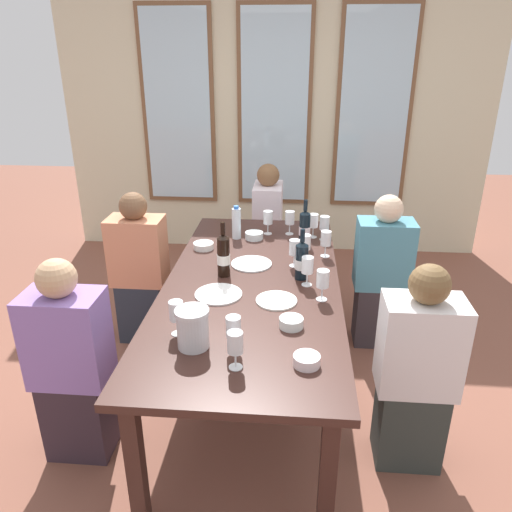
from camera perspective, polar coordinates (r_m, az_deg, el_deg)
name	(u,v)px	position (r m, az deg, el deg)	size (l,w,h in m)	color
ground_plane	(252,385)	(3.26, -0.41, -14.76)	(12.00, 12.00, 0.00)	brown
back_wall_with_windows	(275,108)	(5.01, 2.17, 16.73)	(4.21, 0.10, 2.90)	beige
dining_table	(252,292)	(2.90, -0.45, -4.22)	(1.01, 2.24, 0.74)	#3B211C
white_plate_0	(251,264)	(3.09, -0.53, -0.91)	(0.26, 0.26, 0.01)	white
white_plate_1	(218,294)	(2.73, -4.37, -4.43)	(0.26, 0.26, 0.01)	white
white_plate_2	(276,300)	(2.65, 2.38, -5.17)	(0.22, 0.22, 0.01)	white
metal_pitcher	(193,328)	(2.25, -7.35, -8.29)	(0.16, 0.16, 0.19)	silver
wine_bottle_0	(305,227)	(3.39, 5.66, 3.32)	(0.08, 0.08, 0.32)	black
wine_bottle_1	(223,255)	(2.90, -3.79, 0.10)	(0.08, 0.08, 0.34)	black
wine_bottle_2	(302,260)	(2.87, 5.31, -0.48)	(0.08, 0.08, 0.31)	black
tasting_bowl_0	(291,322)	(2.42, 4.11, -7.69)	(0.12, 0.12, 0.05)	white
tasting_bowl_1	(254,235)	(3.50, -0.22, 2.39)	(0.13, 0.13, 0.05)	white
tasting_bowl_2	(307,360)	(2.16, 5.89, -11.94)	(0.12, 0.12, 0.05)	white
tasting_bowl_3	(204,246)	(3.35, -6.10, 1.19)	(0.14, 0.14, 0.04)	white
water_bottle	(236,223)	(3.49, -2.29, 3.83)	(0.06, 0.06, 0.24)	white
wine_glass_0	(268,219)	(3.57, 1.40, 4.35)	(0.07, 0.07, 0.17)	white
wine_glass_1	(326,239)	(3.20, 8.11, 1.96)	(0.07, 0.07, 0.17)	white
wine_glass_2	(313,221)	(3.52, 6.67, 4.02)	(0.07, 0.07, 0.17)	white
wine_glass_3	(295,249)	(3.03, 4.49, 0.84)	(0.07, 0.07, 0.17)	white
wine_glass_4	(305,243)	(3.12, 5.75, 1.54)	(0.07, 0.07, 0.17)	white
wine_glass_5	(325,224)	(3.48, 7.95, 3.75)	(0.07, 0.07, 0.17)	white
wine_glass_6	(176,312)	(2.34, -9.23, -6.46)	(0.07, 0.07, 0.17)	white
wine_glass_7	(323,279)	(2.64, 7.74, -2.71)	(0.07, 0.07, 0.17)	white
wine_glass_8	(233,328)	(2.19, -2.63, -8.39)	(0.07, 0.07, 0.17)	white
wine_glass_9	(235,344)	(2.09, -2.42, -10.18)	(0.07, 0.07, 0.17)	white
wine_glass_10	(290,219)	(3.57, 3.94, 4.32)	(0.07, 0.07, 0.17)	white
wine_glass_11	(307,266)	(2.80, 5.98, -1.20)	(0.07, 0.07, 0.17)	white
seated_person_0	(140,272)	(3.59, -13.33, -1.82)	(0.38, 0.24, 1.11)	#272D37
seated_person_1	(381,276)	(3.55, 14.34, -2.24)	(0.38, 0.24, 1.11)	#352D32
seated_person_2	(72,366)	(2.69, -20.57, -11.89)	(0.38, 0.24, 1.11)	#33242E
seated_person_3	(416,374)	(2.59, 18.04, -12.88)	(0.38, 0.24, 1.11)	#303733
seated_person_4	(268,230)	(4.30, 1.36, 3.01)	(0.24, 0.38, 1.11)	#2E2931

